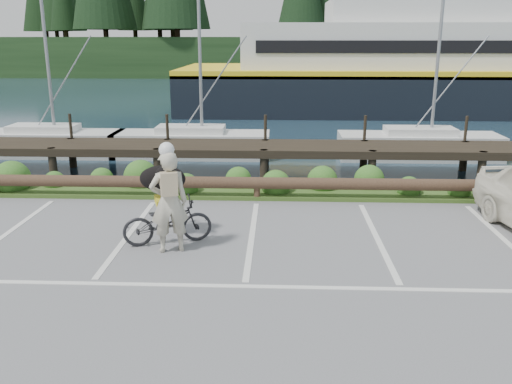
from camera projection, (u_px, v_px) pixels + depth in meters
ground at (246, 276)px, 9.43m from camera, size 72.00×72.00×0.00m
harbor_backdrop at (278, 63)px, 84.77m from camera, size 170.00×160.00×30.00m
vegetation_strip at (258, 191)px, 14.51m from camera, size 34.00×1.60×0.10m
log_rail at (257, 200)px, 13.85m from camera, size 32.00×0.30×0.60m
bicycle at (168, 221)px, 10.82m from camera, size 1.88×1.14×0.93m
cyclist at (169, 202)px, 10.29m from camera, size 0.84×0.68×1.99m
dog at (163, 179)px, 11.14m from camera, size 0.74×1.05×0.55m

